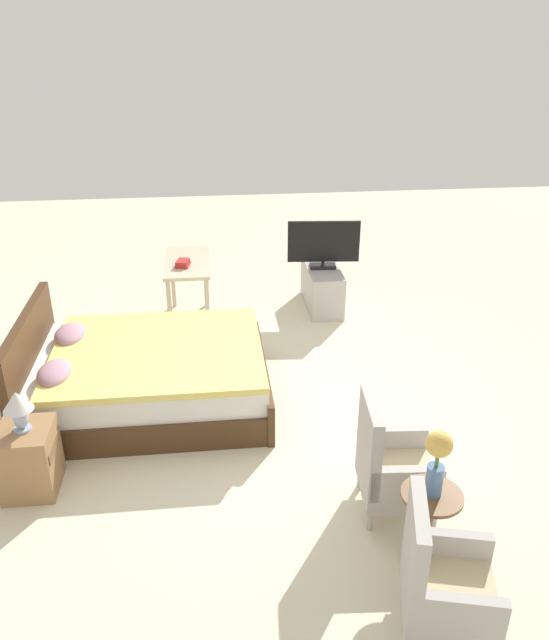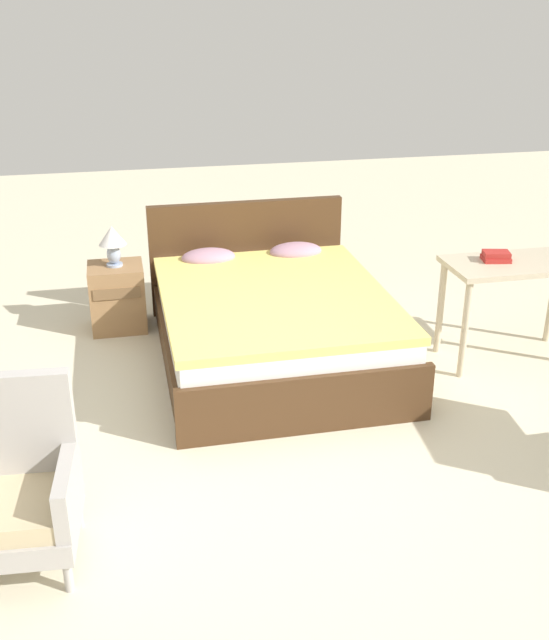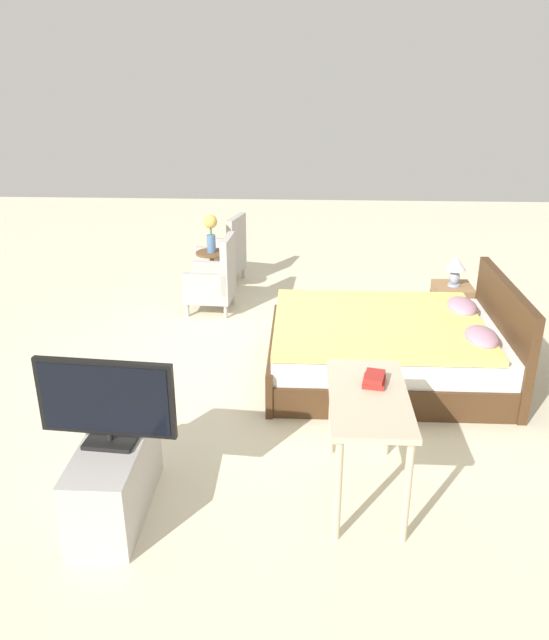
{
  "view_description": "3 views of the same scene",
  "coord_description": "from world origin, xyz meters",
  "px_view_note": "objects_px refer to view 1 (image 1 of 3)",
  "views": [
    {
      "loc": [
        -4.9,
        0.48,
        3.31
      ],
      "look_at": [
        0.18,
        -0.08,
        0.84
      ],
      "focal_mm": 35.0,
      "sensor_mm": 36.0,
      "label": 1
    },
    {
      "loc": [
        -0.82,
        -3.91,
        2.58
      ],
      "look_at": [
        0.03,
        0.0,
        0.81
      ],
      "focal_mm": 42.0,
      "sensor_mm": 36.0,
      "label": 2
    },
    {
      "loc": [
        5.6,
        0.29,
        2.79
      ],
      "look_at": [
        0.35,
        0.04,
        0.61
      ],
      "focal_mm": 35.0,
      "sensor_mm": 36.0,
      "label": 3
    }
  ],
  "objects_px": {
    "armchair_by_window_left": "(441,583)",
    "flower_vase": "(437,457)",
    "table_lamp": "(18,406)",
    "tv_stand": "(322,287)",
    "book_stack": "(183,263)",
    "nightstand": "(29,459)",
    "side_table": "(429,519)",
    "vanity_desk": "(188,271)",
    "armchair_by_window_right": "(391,466)",
    "tv_flatscreen": "(324,244)",
    "bed": "(145,376)"
  },
  "relations": [
    {
      "from": "armchair_by_window_left",
      "to": "flower_vase",
      "type": "distance_m",
      "value": 0.72
    },
    {
      "from": "flower_vase",
      "to": "table_lamp",
      "type": "xyz_separation_m",
      "value": [
        1.05,
        2.79,
        -0.11
      ]
    },
    {
      "from": "flower_vase",
      "to": "tv_stand",
      "type": "height_order",
      "value": "flower_vase"
    },
    {
      "from": "tv_stand",
      "to": "book_stack",
      "type": "xyz_separation_m",
      "value": [
        -0.43,
        1.71,
        0.55
      ]
    },
    {
      "from": "nightstand",
      "to": "table_lamp",
      "type": "height_order",
      "value": "table_lamp"
    },
    {
      "from": "side_table",
      "to": "nightstand",
      "type": "bearing_deg",
      "value": 69.4
    },
    {
      "from": "table_lamp",
      "to": "vanity_desk",
      "type": "height_order",
      "value": "table_lamp"
    },
    {
      "from": "armchair_by_window_right",
      "to": "side_table",
      "type": "height_order",
      "value": "armchair_by_window_right"
    },
    {
      "from": "flower_vase",
      "to": "tv_flatscreen",
      "type": "distance_m",
      "value": 4.2
    },
    {
      "from": "side_table",
      "to": "flower_vase",
      "type": "xyz_separation_m",
      "value": [
        0.0,
        0.0,
        0.51
      ]
    },
    {
      "from": "tv_stand",
      "to": "book_stack",
      "type": "distance_m",
      "value": 1.84
    },
    {
      "from": "armchair_by_window_left",
      "to": "vanity_desk",
      "type": "height_order",
      "value": "armchair_by_window_left"
    },
    {
      "from": "armchair_by_window_right",
      "to": "book_stack",
      "type": "xyz_separation_m",
      "value": [
        3.23,
        1.55,
        0.44
      ]
    },
    {
      "from": "flower_vase",
      "to": "vanity_desk",
      "type": "relative_size",
      "value": 0.46
    },
    {
      "from": "bed",
      "to": "armchair_by_window_right",
      "type": "height_order",
      "value": "bed"
    },
    {
      "from": "bed",
      "to": "side_table",
      "type": "distance_m",
      "value": 2.95
    },
    {
      "from": "nightstand",
      "to": "vanity_desk",
      "type": "xyz_separation_m",
      "value": [
        2.87,
        -1.19,
        0.39
      ]
    },
    {
      "from": "armchair_by_window_left",
      "to": "side_table",
      "type": "bearing_deg",
      "value": -11.22
    },
    {
      "from": "side_table",
      "to": "flower_vase",
      "type": "height_order",
      "value": "flower_vase"
    },
    {
      "from": "flower_vase",
      "to": "nightstand",
      "type": "height_order",
      "value": "flower_vase"
    },
    {
      "from": "bed",
      "to": "side_table",
      "type": "xyz_separation_m",
      "value": [
        -2.17,
        -2.0,
        0.06
      ]
    },
    {
      "from": "nightstand",
      "to": "tv_stand",
      "type": "xyz_separation_m",
      "value": [
        3.15,
        -2.85,
        -0.01
      ]
    },
    {
      "from": "side_table",
      "to": "nightstand",
      "type": "height_order",
      "value": "side_table"
    },
    {
      "from": "bed",
      "to": "armchair_by_window_left",
      "type": "distance_m",
      "value": 3.29
    },
    {
      "from": "bed",
      "to": "book_stack",
      "type": "bearing_deg",
      "value": -12.2
    },
    {
      "from": "flower_vase",
      "to": "table_lamp",
      "type": "relative_size",
      "value": 1.45
    },
    {
      "from": "table_lamp",
      "to": "tv_stand",
      "type": "relative_size",
      "value": 0.34
    },
    {
      "from": "armchair_by_window_right",
      "to": "book_stack",
      "type": "relative_size",
      "value": 4.25
    },
    {
      "from": "side_table",
      "to": "book_stack",
      "type": "distance_m",
      "value": 4.14
    },
    {
      "from": "bed",
      "to": "armchair_by_window_left",
      "type": "relative_size",
      "value": 2.37
    },
    {
      "from": "table_lamp",
      "to": "book_stack",
      "type": "relative_size",
      "value": 1.52
    },
    {
      "from": "flower_vase",
      "to": "nightstand",
      "type": "xyz_separation_m",
      "value": [
        1.05,
        2.79,
        -0.6
      ]
    },
    {
      "from": "armchair_by_window_left",
      "to": "tv_stand",
      "type": "height_order",
      "value": "armchair_by_window_left"
    },
    {
      "from": "nightstand",
      "to": "tv_stand",
      "type": "relative_size",
      "value": 0.57
    },
    {
      "from": "bed",
      "to": "side_table",
      "type": "bearing_deg",
      "value": -137.36
    },
    {
      "from": "vanity_desk",
      "to": "armchair_by_window_right",
      "type": "bearing_deg",
      "value": -156.12
    },
    {
      "from": "side_table",
      "to": "vanity_desk",
      "type": "height_order",
      "value": "vanity_desk"
    },
    {
      "from": "vanity_desk",
      "to": "book_stack",
      "type": "bearing_deg",
      "value": 162.99
    },
    {
      "from": "table_lamp",
      "to": "vanity_desk",
      "type": "bearing_deg",
      "value": -22.52
    },
    {
      "from": "vanity_desk",
      "to": "book_stack",
      "type": "height_order",
      "value": "book_stack"
    },
    {
      "from": "bed",
      "to": "book_stack",
      "type": "height_order",
      "value": "bed"
    },
    {
      "from": "bed",
      "to": "book_stack",
      "type": "distance_m",
      "value": 1.72
    },
    {
      "from": "armchair_by_window_left",
      "to": "armchair_by_window_right",
      "type": "xyz_separation_m",
      "value": [
        1.05,
        0.0,
        0.0
      ]
    },
    {
      "from": "side_table",
      "to": "flower_vase",
      "type": "bearing_deg",
      "value": 14.04
    },
    {
      "from": "tv_flatscreen",
      "to": "book_stack",
      "type": "distance_m",
      "value": 1.76
    },
    {
      "from": "bed",
      "to": "vanity_desk",
      "type": "height_order",
      "value": "bed"
    },
    {
      "from": "side_table",
      "to": "table_lamp",
      "type": "height_order",
      "value": "table_lamp"
    },
    {
      "from": "bed",
      "to": "table_lamp",
      "type": "bearing_deg",
      "value": 144.49
    },
    {
      "from": "table_lamp",
      "to": "nightstand",
      "type": "bearing_deg",
      "value": -90.0
    },
    {
      "from": "bed",
      "to": "flower_vase",
      "type": "height_order",
      "value": "flower_vase"
    }
  ]
}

